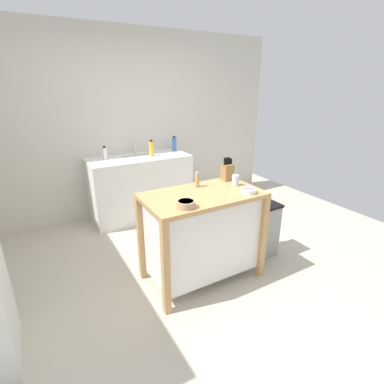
{
  "coord_description": "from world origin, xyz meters",
  "views": [
    {
      "loc": [
        -1.3,
        -2.2,
        1.86
      ],
      "look_at": [
        0.04,
        0.14,
        0.86
      ],
      "focal_mm": 27.3,
      "sensor_mm": 36.0,
      "label": 1
    }
  ],
  "objects_px": {
    "pepper_grinder": "(197,180)",
    "trash_bin": "(261,230)",
    "knife_block": "(227,172)",
    "sink_faucet": "(135,147)",
    "bottle_spray_cleaner": "(151,148)",
    "kitchen_island": "(202,232)",
    "bottle_hand_soap": "(174,144)",
    "bowl_stoneware_deep": "(186,204)",
    "drinking_cup": "(235,180)",
    "bottle_dish_soap": "(105,153)",
    "bowl_ceramic_wide": "(249,191)"
  },
  "relations": [
    {
      "from": "bowl_stoneware_deep",
      "to": "drinking_cup",
      "type": "xyz_separation_m",
      "value": [
        0.69,
        0.24,
        0.02
      ]
    },
    {
      "from": "bowl_stoneware_deep",
      "to": "trash_bin",
      "type": "height_order",
      "value": "bowl_stoneware_deep"
    },
    {
      "from": "bowl_stoneware_deep",
      "to": "bottle_dish_soap",
      "type": "height_order",
      "value": "bottle_dish_soap"
    },
    {
      "from": "kitchen_island",
      "to": "pepper_grinder",
      "type": "xyz_separation_m",
      "value": [
        0.05,
        0.18,
        0.48
      ]
    },
    {
      "from": "bowl_ceramic_wide",
      "to": "bottle_hand_soap",
      "type": "distance_m",
      "value": 2.05
    },
    {
      "from": "kitchen_island",
      "to": "bottle_spray_cleaner",
      "type": "distance_m",
      "value": 1.77
    },
    {
      "from": "trash_bin",
      "to": "bottle_hand_soap",
      "type": "bearing_deg",
      "value": 95.36
    },
    {
      "from": "pepper_grinder",
      "to": "trash_bin",
      "type": "distance_m",
      "value": 1.01
    },
    {
      "from": "kitchen_island",
      "to": "bottle_spray_cleaner",
      "type": "height_order",
      "value": "bottle_spray_cleaner"
    },
    {
      "from": "bottle_hand_soap",
      "to": "bottle_spray_cleaner",
      "type": "bearing_deg",
      "value": -161.29
    },
    {
      "from": "knife_block",
      "to": "bottle_spray_cleaner",
      "type": "xyz_separation_m",
      "value": [
        -0.25,
        1.47,
        0.0
      ]
    },
    {
      "from": "knife_block",
      "to": "drinking_cup",
      "type": "height_order",
      "value": "knife_block"
    },
    {
      "from": "bottle_hand_soap",
      "to": "bottle_dish_soap",
      "type": "bearing_deg",
      "value": -178.79
    },
    {
      "from": "pepper_grinder",
      "to": "trash_bin",
      "type": "bearing_deg",
      "value": -12.23
    },
    {
      "from": "kitchen_island",
      "to": "bowl_stoneware_deep",
      "type": "bearing_deg",
      "value": -144.54
    },
    {
      "from": "bowl_stoneware_deep",
      "to": "sink_faucet",
      "type": "height_order",
      "value": "sink_faucet"
    },
    {
      "from": "kitchen_island",
      "to": "bottle_dish_soap",
      "type": "relative_size",
      "value": 6.1
    },
    {
      "from": "bottle_dish_soap",
      "to": "trash_bin",
      "type": "bearing_deg",
      "value": -55.41
    },
    {
      "from": "sink_faucet",
      "to": "bottle_spray_cleaner",
      "type": "xyz_separation_m",
      "value": [
        0.18,
        -0.17,
        -0.0
      ]
    },
    {
      "from": "knife_block",
      "to": "sink_faucet",
      "type": "height_order",
      "value": "knife_block"
    },
    {
      "from": "sink_faucet",
      "to": "bottle_dish_soap",
      "type": "xyz_separation_m",
      "value": [
        -0.44,
        -0.04,
        -0.03
      ]
    },
    {
      "from": "kitchen_island",
      "to": "drinking_cup",
      "type": "bearing_deg",
      "value": 4.56
    },
    {
      "from": "knife_block",
      "to": "bottle_spray_cleaner",
      "type": "relative_size",
      "value": 1.08
    },
    {
      "from": "pepper_grinder",
      "to": "kitchen_island",
      "type": "bearing_deg",
      "value": -105.29
    },
    {
      "from": "bowl_ceramic_wide",
      "to": "bottle_hand_soap",
      "type": "xyz_separation_m",
      "value": [
        0.25,
        2.03,
        0.07
      ]
    },
    {
      "from": "bottle_spray_cleaner",
      "to": "bottle_dish_soap",
      "type": "bearing_deg",
      "value": 168.69
    },
    {
      "from": "bottle_hand_soap",
      "to": "drinking_cup",
      "type": "bearing_deg",
      "value": -97.14
    },
    {
      "from": "bowl_stoneware_deep",
      "to": "pepper_grinder",
      "type": "xyz_separation_m",
      "value": [
        0.34,
        0.39,
        0.04
      ]
    },
    {
      "from": "knife_block",
      "to": "bowl_ceramic_wide",
      "type": "xyz_separation_m",
      "value": [
        -0.06,
        -0.42,
        -0.07
      ]
    },
    {
      "from": "kitchen_island",
      "to": "sink_faucet",
      "type": "height_order",
      "value": "sink_faucet"
    },
    {
      "from": "knife_block",
      "to": "bottle_hand_soap",
      "type": "bearing_deg",
      "value": 83.29
    },
    {
      "from": "bowl_ceramic_wide",
      "to": "trash_bin",
      "type": "distance_m",
      "value": 0.78
    },
    {
      "from": "bowl_stoneware_deep",
      "to": "drinking_cup",
      "type": "relative_size",
      "value": 1.45
    },
    {
      "from": "trash_bin",
      "to": "bottle_spray_cleaner",
      "type": "xyz_separation_m",
      "value": [
        -0.61,
        1.66,
        0.69
      ]
    },
    {
      "from": "bottle_spray_cleaner",
      "to": "bottle_hand_soap",
      "type": "distance_m",
      "value": 0.46
    },
    {
      "from": "knife_block",
      "to": "pepper_grinder",
      "type": "bearing_deg",
      "value": -175.39
    },
    {
      "from": "kitchen_island",
      "to": "drinking_cup",
      "type": "height_order",
      "value": "drinking_cup"
    },
    {
      "from": "knife_block",
      "to": "pepper_grinder",
      "type": "distance_m",
      "value": 0.39
    },
    {
      "from": "drinking_cup",
      "to": "kitchen_island",
      "type": "bearing_deg",
      "value": -175.44
    },
    {
      "from": "drinking_cup",
      "to": "trash_bin",
      "type": "height_order",
      "value": "drinking_cup"
    },
    {
      "from": "trash_bin",
      "to": "sink_faucet",
      "type": "bearing_deg",
      "value": 113.28
    },
    {
      "from": "kitchen_island",
      "to": "pepper_grinder",
      "type": "distance_m",
      "value": 0.51
    },
    {
      "from": "sink_faucet",
      "to": "bottle_spray_cleaner",
      "type": "bearing_deg",
      "value": -42.94
    },
    {
      "from": "trash_bin",
      "to": "bottle_spray_cleaner",
      "type": "bearing_deg",
      "value": 110.03
    },
    {
      "from": "sink_faucet",
      "to": "bottle_spray_cleaner",
      "type": "relative_size",
      "value": 0.96
    },
    {
      "from": "trash_bin",
      "to": "sink_faucet",
      "type": "relative_size",
      "value": 2.86
    },
    {
      "from": "kitchen_island",
      "to": "bowl_ceramic_wide",
      "type": "relative_size",
      "value": 7.86
    },
    {
      "from": "bowl_ceramic_wide",
      "to": "bottle_dish_soap",
      "type": "relative_size",
      "value": 0.78
    },
    {
      "from": "bottle_spray_cleaner",
      "to": "bottle_dish_soap",
      "type": "relative_size",
      "value": 1.26
    },
    {
      "from": "knife_block",
      "to": "sink_faucet",
      "type": "bearing_deg",
      "value": 104.64
    }
  ]
}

